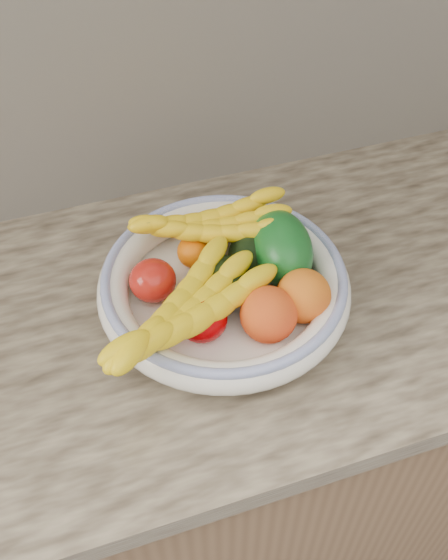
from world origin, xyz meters
TOP-DOWN VIEW (x-y plane):
  - kitchen_counter at (0.00, 1.69)m, footprint 2.44×0.66m
  - fruit_bowl at (0.00, 1.66)m, footprint 0.39×0.39m
  - clementine_back_left at (-0.02, 1.74)m, footprint 0.07×0.07m
  - clementine_back_right at (0.03, 1.77)m, footprint 0.06×0.06m
  - tomato_left at (-0.10, 1.69)m, footprint 0.09×0.09m
  - tomato_near_left at (-0.05, 1.60)m, footprint 0.09×0.09m
  - avocado_center at (0.00, 1.65)m, footprint 0.08×0.10m
  - avocado_right at (0.06, 1.70)m, footprint 0.12×0.12m
  - green_mango at (0.10, 1.68)m, footprint 0.13×0.15m
  - peach_front at (0.04, 1.57)m, footprint 0.10×0.10m
  - peach_right at (0.10, 1.59)m, footprint 0.08×0.08m
  - banana_bunch_back at (0.01, 1.75)m, footprint 0.29×0.15m
  - banana_bunch_front at (-0.08, 1.59)m, footprint 0.33×0.27m

SIDE VIEW (x-z plane):
  - kitchen_counter at x=0.00m, z-range -0.24..1.16m
  - fruit_bowl at x=0.00m, z-range 0.91..0.99m
  - clementine_back_left at x=-0.02m, z-range 0.93..0.98m
  - clementine_back_right at x=0.03m, z-range 0.93..0.98m
  - tomato_left at x=-0.10m, z-range 0.93..0.99m
  - tomato_near_left at x=-0.05m, z-range 0.93..1.00m
  - avocado_center at x=0.00m, z-range 0.93..1.00m
  - avocado_right at x=0.06m, z-range 0.93..1.00m
  - peach_front at x=0.04m, z-range 0.92..1.01m
  - peach_right at x=0.10m, z-range 0.93..1.01m
  - green_mango at x=0.10m, z-range 0.91..1.04m
  - banana_bunch_front at x=-0.08m, z-range 0.94..1.03m
  - banana_bunch_back at x=0.01m, z-range 0.95..1.03m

